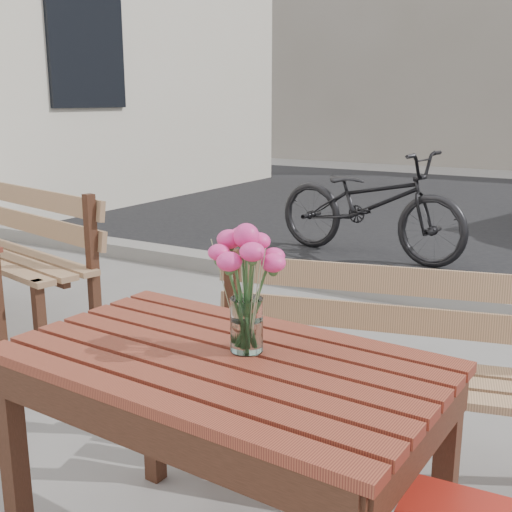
# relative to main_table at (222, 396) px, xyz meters

# --- Properties ---
(main_table) EXTENTS (1.21, 0.74, 0.73)m
(main_table) POSITION_rel_main_table_xyz_m (0.00, 0.00, 0.00)
(main_table) COLOR #5F2219
(main_table) RESTS_ON ground
(main_bench) EXTENTS (1.40, 0.72, 0.84)m
(main_bench) POSITION_rel_main_table_xyz_m (0.17, 0.82, -0.10)
(main_bench) COLOR #916A4B
(main_bench) RESTS_ON ground
(main_vase) EXTENTS (0.19, 0.19, 0.35)m
(main_vase) POSITION_rel_main_table_xyz_m (0.04, 0.06, 0.34)
(main_vase) COLOR white
(main_vase) RESTS_ON main_table
(second_bench) EXTENTS (1.54, 0.75, 0.92)m
(second_bench) POSITION_rel_main_table_xyz_m (-2.31, 1.21, -0.05)
(second_bench) COLOR #916A4B
(second_bench) RESTS_ON ground
(bicycle) EXTENTS (1.92, 0.89, 0.97)m
(bicycle) POSITION_rel_main_table_xyz_m (-1.14, 4.08, -0.12)
(bicycle) COLOR black
(bicycle) RESTS_ON ground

